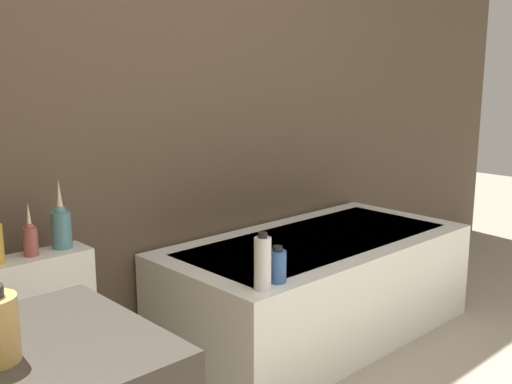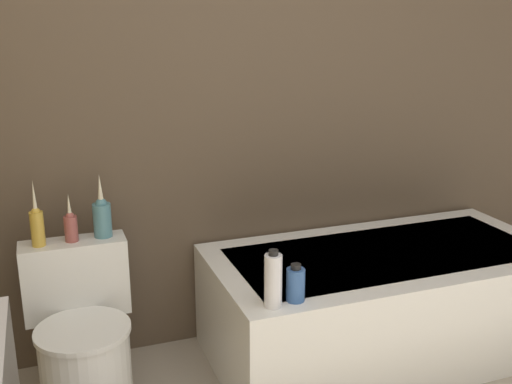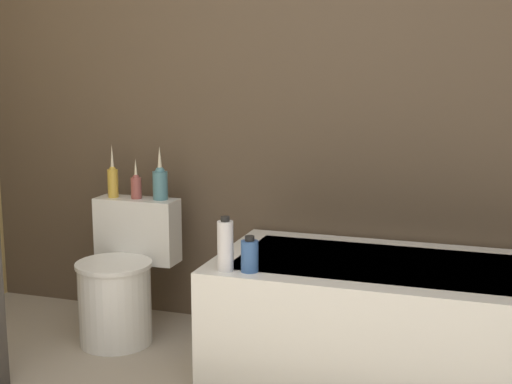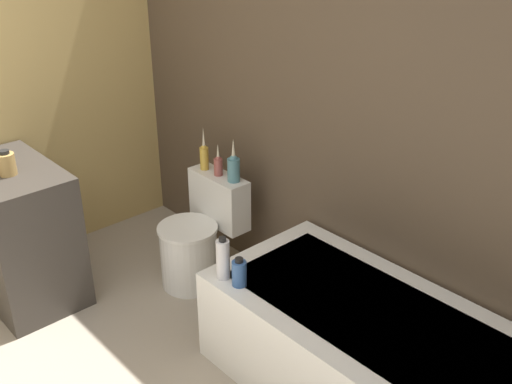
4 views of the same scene
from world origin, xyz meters
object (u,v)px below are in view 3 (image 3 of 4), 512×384
shampoo_bottle_tall (225,245)px  vase_bronze (160,182)px  vase_silver (136,185)px  bathtub (403,321)px  toilet (122,280)px  vase_gold (113,180)px  shampoo_bottle_short (250,255)px

shampoo_bottle_tall → vase_bronze: bearing=135.7°
vase_silver → vase_bronze: size_ratio=0.75×
bathtub → vase_silver: 1.46m
vase_bronze → shampoo_bottle_tall: (0.55, -0.54, -0.15)m
toilet → shampoo_bottle_tall: size_ratio=2.95×
vase_bronze → vase_gold: bearing=-175.3°
toilet → vase_gold: bearing=126.8°
bathtub → shampoo_bottle_short: size_ratio=10.85×
vase_bronze → shampoo_bottle_tall: vase_bronze is taller
bathtub → vase_bronze: 1.35m
vase_gold → bathtub: bearing=-7.4°
bathtub → vase_gold: vase_gold is taller
bathtub → shampoo_bottle_short: shampoo_bottle_short is taller
shampoo_bottle_short → bathtub: bearing=27.1°
vase_gold → shampoo_bottle_tall: 0.96m
toilet → shampoo_bottle_tall: (0.67, -0.35, 0.32)m
toilet → shampoo_bottle_tall: shampoo_bottle_tall is taller
vase_gold → vase_silver: vase_gold is taller
vase_silver → shampoo_bottle_short: (0.77, -0.50, -0.16)m
toilet → shampoo_bottle_short: bearing=-23.0°
bathtub → toilet: bearing=178.9°
shampoo_bottle_tall → vase_silver: bearing=142.3°
vase_gold → vase_bronze: size_ratio=1.01×
vase_gold → vase_silver: size_ratio=1.34×
shampoo_bottle_tall → shampoo_bottle_short: bearing=10.1°
vase_gold → shampoo_bottle_short: bearing=-28.9°
bathtub → vase_silver: size_ratio=8.02×
vase_gold → vase_silver: (0.13, 0.01, -0.02)m
vase_gold → vase_silver: bearing=3.3°
shampoo_bottle_tall → bathtub: bearing=24.9°
vase_bronze → shampoo_bottle_short: 0.85m
vase_silver → shampoo_bottle_tall: bearing=-37.7°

